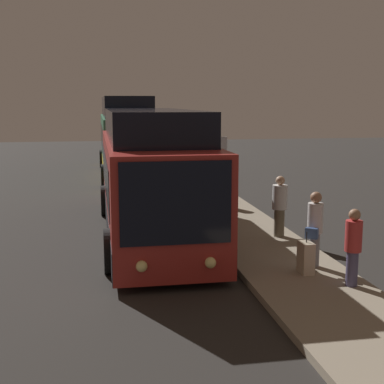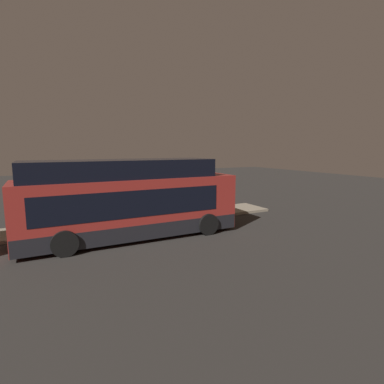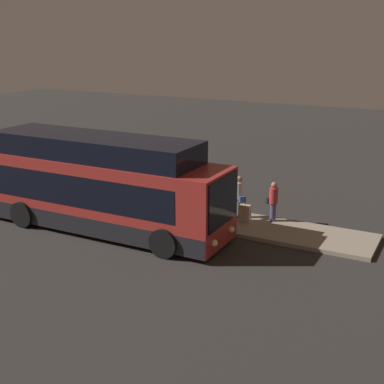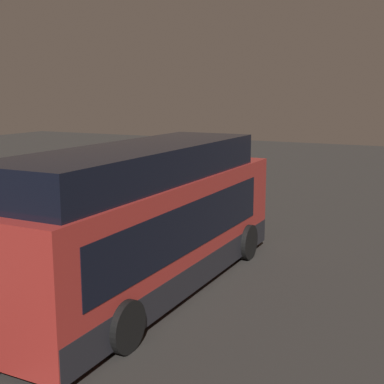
% 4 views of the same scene
% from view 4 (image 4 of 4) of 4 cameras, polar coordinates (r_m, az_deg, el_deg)
% --- Properties ---
extents(ground, '(80.00, 80.00, 0.00)m').
position_cam_4_polar(ground, '(13.78, -4.63, -10.49)').
color(ground, '#2B2826').
extents(platform, '(20.00, 2.50, 0.16)m').
position_cam_4_polar(platform, '(15.36, -13.85, -8.19)').
color(platform, gray).
rests_on(platform, ground).
extents(bus_lead, '(10.17, 2.90, 3.70)m').
position_cam_4_polar(bus_lead, '(13.36, -4.68, -3.65)').
color(bus_lead, maroon).
rests_on(bus_lead, ground).
extents(passenger_boarding, '(0.60, 0.54, 1.62)m').
position_cam_4_polar(passenger_boarding, '(20.07, -4.91, -0.61)').
color(passenger_boarding, '#4C476B').
rests_on(passenger_boarding, platform).
extents(passenger_waiting, '(0.61, 0.57, 1.75)m').
position_cam_4_polar(passenger_waiting, '(18.79, -6.43, -1.18)').
color(passenger_waiting, gray).
rests_on(passenger_waiting, platform).
extents(passenger_with_bags, '(0.63, 0.47, 1.73)m').
position_cam_4_polar(passenger_with_bags, '(16.63, -12.34, -3.07)').
color(passenger_with_bags, '#6B604C').
rests_on(passenger_with_bags, platform).
extents(suitcase, '(0.45, 0.26, 0.94)m').
position_cam_4_polar(suitcase, '(19.08, -4.78, -2.83)').
color(suitcase, beige).
rests_on(suitcase, platform).
extents(sign_post, '(0.10, 0.83, 2.77)m').
position_cam_4_polar(sign_post, '(14.09, -12.61, -1.96)').
color(sign_post, '#4C4C51').
rests_on(sign_post, platform).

